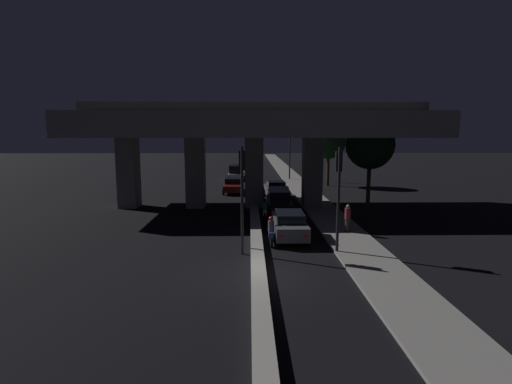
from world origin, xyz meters
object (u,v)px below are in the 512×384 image
Objects in this scene: street_lamp at (287,145)px; car_grey_third at (276,190)px; motorcycle_red_filtering_far at (263,197)px; car_dark_red_lead_oncoming at (233,185)px; motorcycle_blue_filtering_near at (271,232)px; car_black_second at (279,200)px; motorcycle_white_filtering_mid at (265,211)px; traffic_light_left_of_median at (242,181)px; car_grey_lead at (289,224)px; car_white_second_oncoming at (237,172)px; traffic_light_right_of_median at (338,182)px; pedestrian_on_sidewalk at (348,218)px.

car_grey_third is at bearing -99.25° from street_lamp.
street_lamp is 18.10m from motorcycle_red_filtering_far.
motorcycle_blue_filtering_near reaches higher than car_dark_red_lead_oncoming.
motorcycle_red_filtering_far is (-1.14, 2.66, -0.27)m from car_black_second.
car_black_second reaches higher than motorcycle_red_filtering_far.
street_lamp is 1.54× the size of car_dark_red_lead_oncoming.
motorcycle_white_filtering_mid is at bearing 1.22° from motorcycle_blue_filtering_near.
traffic_light_left_of_median is 1.10× the size of car_grey_lead.
car_grey_third is 2.71× the size of motorcycle_white_filtering_mid.
traffic_light_right_of_median is at bearing 11.66° from car_white_second_oncoming.
car_dark_red_lead_oncoming is 2.91× the size of pedestrian_on_sidewalk.
car_dark_red_lead_oncoming is (-3.90, 4.12, -0.11)m from car_grey_third.
car_black_second is at bearing -153.90° from motorcycle_red_filtering_far.
motorcycle_red_filtering_far is 1.21× the size of pedestrian_on_sidewalk.
car_grey_third is at bearing -4.59° from motorcycle_white_filtering_mid.
traffic_light_right_of_median is at bearing 0.01° from traffic_light_left_of_median.
car_white_second_oncoming reaches higher than motorcycle_red_filtering_far.
traffic_light_right_of_median reaches higher than motorcycle_white_filtering_mid.
motorcycle_blue_filtering_near and motorcycle_white_filtering_mid have the same top height.
traffic_light_right_of_median reaches higher than car_dark_red_lead_oncoming.
street_lamp reaches higher than car_black_second.
car_white_second_oncoming is 17.81m from motorcycle_red_filtering_far.
traffic_light_right_of_median is 2.65× the size of motorcycle_red_filtering_far.
pedestrian_on_sidewalk is (4.53, 2.05, 0.30)m from motorcycle_blue_filtering_near.
car_grey_third is (0.09, 5.54, -0.08)m from car_black_second.
car_grey_lead is 1.02× the size of car_dark_red_lead_oncoming.
traffic_light_left_of_median is at bearing 167.88° from car_grey_third.
street_lamp is 20.46m from car_black_second.
traffic_light_left_of_median is at bearing 3.12° from car_dark_red_lead_oncoming.
pedestrian_on_sidewalk is at bearing -87.92° from street_lamp.
car_grey_third reaches higher than motorcycle_red_filtering_far.
traffic_light_right_of_median is 30.53m from street_lamp.
street_lamp is (5.03, 30.52, 0.76)m from traffic_light_left_of_median.
traffic_light_left_of_median is 16.48m from car_grey_third.
motorcycle_blue_filtering_near is at bearing 172.61° from car_grey_third.
car_white_second_oncoming is at bearing 105.01° from pedestrian_on_sidewalk.
car_dark_red_lead_oncoming is 2.49× the size of motorcycle_blue_filtering_near.
pedestrian_on_sidewalk is (1.42, 3.67, -2.57)m from traffic_light_right_of_median.
car_grey_lead is 2.65× the size of motorcycle_white_filtering_mid.
traffic_light_right_of_median reaches higher than motorcycle_blue_filtering_near.
motorcycle_white_filtering_mid is (1.39, 7.53, -2.90)m from traffic_light_left_of_median.
car_dark_red_lead_oncoming is at bearing 106.08° from traffic_light_right_of_median.
motorcycle_blue_filtering_near reaches higher than motorcycle_red_filtering_far.
motorcycle_white_filtering_mid is 1.11× the size of pedestrian_on_sidewalk.
street_lamp is at bearing -8.84° from motorcycle_red_filtering_far.
pedestrian_on_sidewalk is at bearing -77.76° from car_grey_lead.
car_grey_third is at bearing -4.40° from motorcycle_blue_filtering_near.
street_lamp is 27.08m from pedestrian_on_sidewalk.
pedestrian_on_sidewalk is at bearing -65.30° from motorcycle_blue_filtering_near.
pedestrian_on_sidewalk is at bearing 68.76° from traffic_light_right_of_median.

